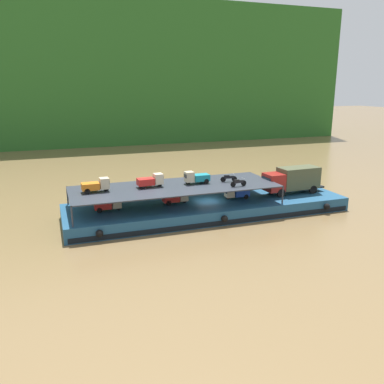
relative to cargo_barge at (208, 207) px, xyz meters
name	(u,v)px	position (x,y,z in m)	size (l,w,h in m)	color
ground_plane	(208,214)	(0.00, 0.02, -0.75)	(400.00, 400.00, 0.00)	brown
hillside_far_bank	(107,64)	(0.00, 70.68, 18.69)	(120.99, 32.14, 34.51)	#286023
cargo_barge	(208,207)	(0.00, 0.00, 0.00)	(31.18, 9.10, 1.50)	navy
covered_lorry	(293,179)	(10.61, -0.29, 2.45)	(7.91, 2.52, 3.10)	maroon
cargo_rack	(175,187)	(-3.80, 0.02, 2.69)	(21.98, 7.75, 2.00)	#2D333D
mini_truck_lower_stern	(108,204)	(-10.92, 0.16, 1.44)	(2.78, 1.27, 1.38)	red
mini_truck_lower_aft	(176,197)	(-3.65, 0.30, 1.44)	(2.75, 1.22, 1.38)	red
mini_truck_lower_mid	(236,193)	(3.37, -0.16, 1.44)	(2.78, 1.26, 1.38)	#1E47B7
mini_truck_upper_stern	(96,185)	(-12.00, 0.48, 3.44)	(2.78, 1.27, 1.38)	orange
mini_truck_upper_mid	(151,181)	(-6.33, 0.60, 3.44)	(2.79, 1.29, 1.38)	red
mini_truck_upper_fore	(196,177)	(-1.23, 0.46, 3.44)	(2.75, 1.22, 1.38)	teal
motorcycle_upper_port	(238,182)	(2.50, -2.31, 3.18)	(1.90, 0.55, 0.87)	black
motorcycle_upper_centre	(229,178)	(2.44, 0.02, 3.18)	(1.90, 0.55, 0.87)	black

